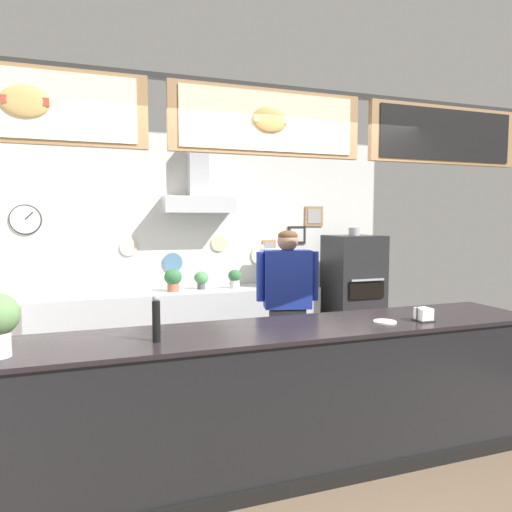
{
  "coord_description": "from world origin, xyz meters",
  "views": [
    {
      "loc": [
        -1.14,
        -3.37,
        1.77
      ],
      "look_at": [
        0.24,
        0.65,
        1.43
      ],
      "focal_mm": 31.83,
      "sensor_mm": 36.0,
      "label": 1
    }
  ],
  "objects_px": {
    "shop_worker": "(287,309)",
    "pepper_grinder": "(156,319)",
    "potted_rosemary": "(235,278)",
    "potted_sage": "(201,279)",
    "napkin_holder": "(424,315)",
    "pizza_oven": "(353,296)",
    "espresso_machine": "(286,268)",
    "potted_thyme": "(173,279)",
    "condiment_plate": "(385,322)"
  },
  "relations": [
    {
      "from": "pepper_grinder",
      "to": "napkin_holder",
      "type": "xyz_separation_m",
      "value": [
        1.95,
        -0.06,
        -0.1
      ]
    },
    {
      "from": "condiment_plate",
      "to": "napkin_holder",
      "type": "xyz_separation_m",
      "value": [
        0.31,
        -0.05,
        0.04
      ]
    },
    {
      "from": "pizza_oven",
      "to": "potted_rosemary",
      "type": "relative_size",
      "value": 7.4
    },
    {
      "from": "espresso_machine",
      "to": "potted_thyme",
      "type": "bearing_deg",
      "value": -179.43
    },
    {
      "from": "condiment_plate",
      "to": "pizza_oven",
      "type": "bearing_deg",
      "value": 64.16
    },
    {
      "from": "espresso_machine",
      "to": "condiment_plate",
      "type": "xyz_separation_m",
      "value": [
        -0.25,
        -2.49,
        -0.14
      ]
    },
    {
      "from": "pizza_oven",
      "to": "condiment_plate",
      "type": "relative_size",
      "value": 10.05
    },
    {
      "from": "pizza_oven",
      "to": "espresso_machine",
      "type": "relative_size",
      "value": 2.91
    },
    {
      "from": "pepper_grinder",
      "to": "pizza_oven",
      "type": "bearing_deg",
      "value": 39.31
    },
    {
      "from": "shop_worker",
      "to": "pepper_grinder",
      "type": "xyz_separation_m",
      "value": [
        -1.41,
        -1.26,
        0.27
      ]
    },
    {
      "from": "potted_rosemary",
      "to": "potted_sage",
      "type": "bearing_deg",
      "value": 171.38
    },
    {
      "from": "pizza_oven",
      "to": "potted_sage",
      "type": "distance_m",
      "value": 1.96
    },
    {
      "from": "shop_worker",
      "to": "espresso_machine",
      "type": "bearing_deg",
      "value": -98.27
    },
    {
      "from": "potted_thyme",
      "to": "condiment_plate",
      "type": "relative_size",
      "value": 1.58
    },
    {
      "from": "shop_worker",
      "to": "potted_sage",
      "type": "relative_size",
      "value": 7.77
    },
    {
      "from": "condiment_plate",
      "to": "potted_thyme",
      "type": "bearing_deg",
      "value": 115.43
    },
    {
      "from": "potted_sage",
      "to": "napkin_holder",
      "type": "bearing_deg",
      "value": -66.43
    },
    {
      "from": "pizza_oven",
      "to": "napkin_holder",
      "type": "bearing_deg",
      "value": -108.88
    },
    {
      "from": "potted_sage",
      "to": "condiment_plate",
      "type": "height_order",
      "value": "potted_sage"
    },
    {
      "from": "shop_worker",
      "to": "pepper_grinder",
      "type": "bearing_deg",
      "value": 55.61
    },
    {
      "from": "potted_sage",
      "to": "potted_rosemary",
      "type": "bearing_deg",
      "value": -8.62
    },
    {
      "from": "pizza_oven",
      "to": "espresso_machine",
      "type": "distance_m",
      "value": 0.95
    },
    {
      "from": "espresso_machine",
      "to": "potted_sage",
      "type": "relative_size",
      "value": 2.68
    },
    {
      "from": "espresso_machine",
      "to": "potted_thyme",
      "type": "xyz_separation_m",
      "value": [
        -1.43,
        -0.01,
        -0.08
      ]
    },
    {
      "from": "potted_sage",
      "to": "potted_rosemary",
      "type": "height_order",
      "value": "potted_rosemary"
    },
    {
      "from": "potted_thyme",
      "to": "espresso_machine",
      "type": "bearing_deg",
      "value": 0.57
    },
    {
      "from": "shop_worker",
      "to": "pepper_grinder",
      "type": "relative_size",
      "value": 5.64
    },
    {
      "from": "napkin_holder",
      "to": "potted_rosemary",
      "type": "bearing_deg",
      "value": 106.07
    },
    {
      "from": "shop_worker",
      "to": "potted_rosemary",
      "type": "xyz_separation_m",
      "value": [
        -0.19,
        1.21,
        0.16
      ]
    },
    {
      "from": "pizza_oven",
      "to": "potted_rosemary",
      "type": "height_order",
      "value": "pizza_oven"
    },
    {
      "from": "shop_worker",
      "to": "napkin_holder",
      "type": "height_order",
      "value": "shop_worker"
    },
    {
      "from": "pizza_oven",
      "to": "condiment_plate",
      "type": "bearing_deg",
      "value": -115.84
    },
    {
      "from": "espresso_machine",
      "to": "potted_sage",
      "type": "height_order",
      "value": "espresso_machine"
    },
    {
      "from": "pepper_grinder",
      "to": "espresso_machine",
      "type": "bearing_deg",
      "value": 52.44
    },
    {
      "from": "shop_worker",
      "to": "potted_sage",
      "type": "bearing_deg",
      "value": -51.39
    },
    {
      "from": "potted_rosemary",
      "to": "condiment_plate",
      "type": "bearing_deg",
      "value": -80.33
    },
    {
      "from": "pizza_oven",
      "to": "napkin_holder",
      "type": "relative_size",
      "value": 12.85
    },
    {
      "from": "potted_rosemary",
      "to": "potted_thyme",
      "type": "bearing_deg",
      "value": -178.92
    },
    {
      "from": "shop_worker",
      "to": "potted_rosemary",
      "type": "relative_size",
      "value": 7.39
    },
    {
      "from": "potted_thyme",
      "to": "potted_sage",
      "type": "bearing_deg",
      "value": 12.1
    },
    {
      "from": "espresso_machine",
      "to": "potted_thyme",
      "type": "relative_size",
      "value": 2.18
    },
    {
      "from": "pizza_oven",
      "to": "potted_sage",
      "type": "relative_size",
      "value": 7.78
    },
    {
      "from": "potted_sage",
      "to": "pepper_grinder",
      "type": "height_order",
      "value": "pepper_grinder"
    },
    {
      "from": "potted_thyme",
      "to": "napkin_holder",
      "type": "distance_m",
      "value": 2.92
    },
    {
      "from": "potted_rosemary",
      "to": "potted_thyme",
      "type": "height_order",
      "value": "potted_thyme"
    },
    {
      "from": "pepper_grinder",
      "to": "potted_sage",
      "type": "bearing_deg",
      "value": 72.0
    },
    {
      "from": "potted_sage",
      "to": "potted_rosemary",
      "type": "relative_size",
      "value": 0.95
    },
    {
      "from": "pepper_grinder",
      "to": "shop_worker",
      "type": "bearing_deg",
      "value": 41.81
    },
    {
      "from": "pepper_grinder",
      "to": "napkin_holder",
      "type": "height_order",
      "value": "pepper_grinder"
    },
    {
      "from": "pepper_grinder",
      "to": "condiment_plate",
      "type": "distance_m",
      "value": 1.66
    }
  ]
}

